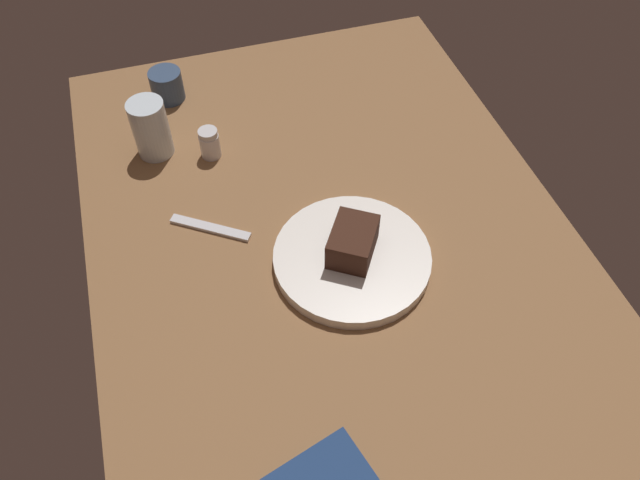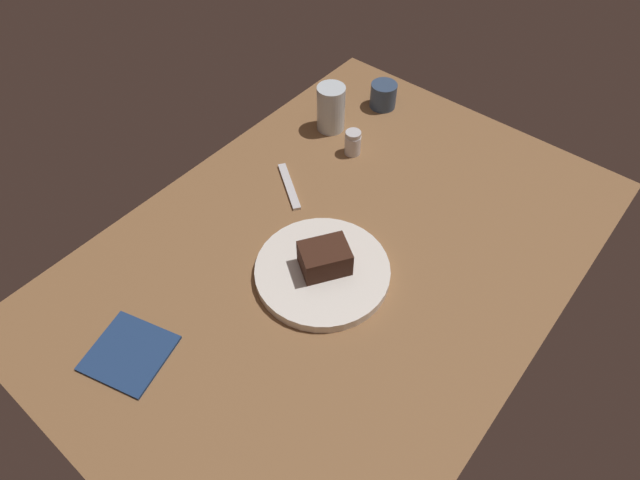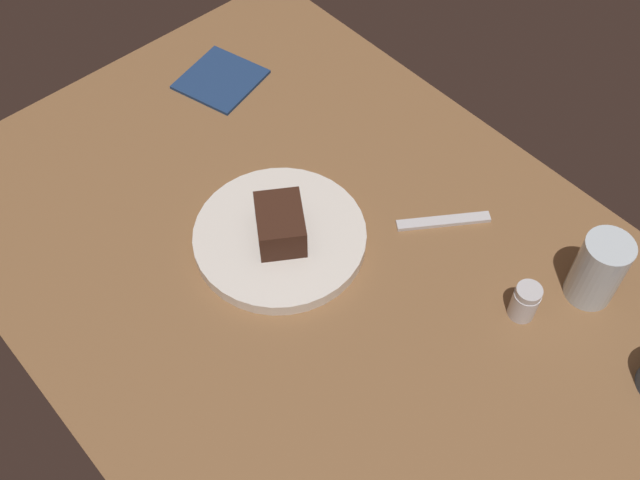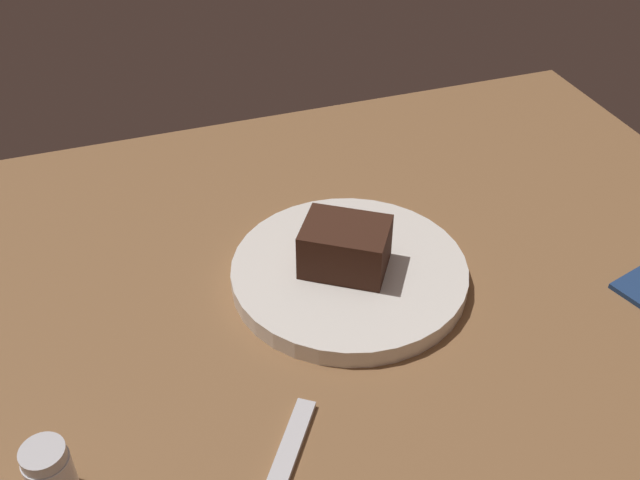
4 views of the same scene
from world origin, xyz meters
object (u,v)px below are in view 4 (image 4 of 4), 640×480
at_px(chocolate_cake_slice, 345,247).
at_px(salt_shaker, 50,474).
at_px(dessert_plate, 349,273).
at_px(dessert_spoon, 283,468).

relative_size(chocolate_cake_slice, salt_shaker, 1.50).
bearing_deg(dessert_plate, dessert_spoon, -123.61).
xyz_separation_m(dessert_plate, chocolate_cake_slice, (-0.00, 0.00, 0.04)).
bearing_deg(salt_shaker, dessert_spoon, -11.52).
xyz_separation_m(dessert_plate, dessert_spoon, (-0.14, -0.22, -0.01)).
height_order(chocolate_cake_slice, dessert_spoon, chocolate_cake_slice).
relative_size(dessert_plate, dessert_spoon, 1.78).
bearing_deg(dessert_spoon, dessert_plate, 0.98).
bearing_deg(chocolate_cake_slice, salt_shaker, -151.19).
distance_m(dessert_plate, chocolate_cake_slice, 0.04).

